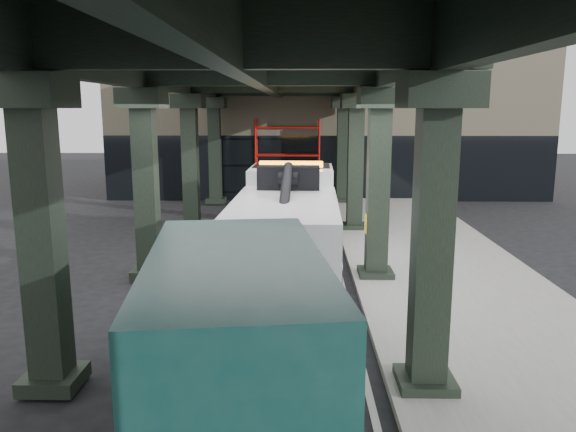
# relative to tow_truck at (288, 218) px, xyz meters

# --- Properties ---
(ground) EXTENTS (90.00, 90.00, 0.00)m
(ground) POSITION_rel_tow_truck_xyz_m (-0.26, -3.07, -1.48)
(ground) COLOR black
(ground) RESTS_ON ground
(sidewalk) EXTENTS (5.00, 40.00, 0.15)m
(sidewalk) POSITION_rel_tow_truck_xyz_m (4.24, -1.07, -1.40)
(sidewalk) COLOR gray
(sidewalk) RESTS_ON ground
(lane_stripe) EXTENTS (0.12, 38.00, 0.01)m
(lane_stripe) POSITION_rel_tow_truck_xyz_m (1.44, -1.07, -1.47)
(lane_stripe) COLOR silver
(lane_stripe) RESTS_ON ground
(viaduct) EXTENTS (7.40, 32.00, 6.40)m
(viaduct) POSITION_rel_tow_truck_xyz_m (-0.66, -1.07, 3.98)
(viaduct) COLOR black
(viaduct) RESTS_ON ground
(building) EXTENTS (22.00, 10.00, 8.00)m
(building) POSITION_rel_tow_truck_xyz_m (1.74, 16.93, 2.52)
(building) COLOR #C6B793
(building) RESTS_ON ground
(scaffolding) EXTENTS (3.08, 0.88, 4.00)m
(scaffolding) POSITION_rel_tow_truck_xyz_m (-0.26, 11.58, 0.63)
(scaffolding) COLOR red
(scaffolding) RESTS_ON ground
(tow_truck) EXTENTS (3.00, 9.33, 3.03)m
(tow_truck) POSITION_rel_tow_truck_xyz_m (0.00, 0.00, 0.00)
(tow_truck) COLOR black
(tow_truck) RESTS_ON ground
(towed_van) EXTENTS (3.23, 6.60, 2.57)m
(towed_van) POSITION_rel_tow_truck_xyz_m (-0.58, -7.85, -0.09)
(towed_van) COLOR #113E3A
(towed_van) RESTS_ON ground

